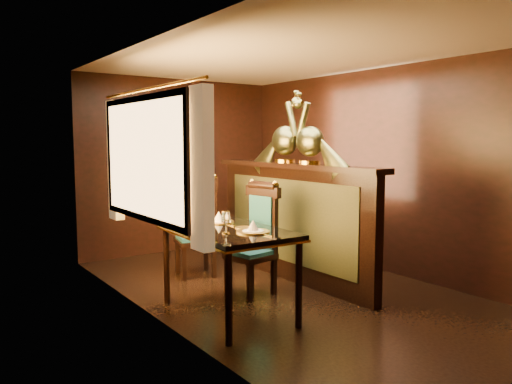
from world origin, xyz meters
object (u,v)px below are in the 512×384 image
(chair_right, at_px, (204,222))
(peacock_left, at_px, (310,128))
(chair_left, at_px, (258,234))
(peacock_right, at_px, (285,128))
(dining_table, at_px, (227,236))

(chair_right, relative_size, peacock_left, 1.56)
(peacock_left, bearing_deg, chair_left, 166.67)
(chair_left, bearing_deg, chair_right, 89.45)
(chair_left, xyz_separation_m, peacock_left, (0.60, -0.14, 1.13))
(peacock_left, distance_m, peacock_right, 0.44)
(chair_left, distance_m, chair_right, 0.95)
(chair_left, relative_size, chair_right, 0.97)
(chair_right, height_order, peacock_left, peacock_left)
(chair_right, bearing_deg, dining_table, -96.33)
(dining_table, bearing_deg, peacock_right, 31.92)
(dining_table, relative_size, peacock_left, 1.79)
(dining_table, distance_m, chair_right, 1.44)
(dining_table, xyz_separation_m, peacock_right, (1.23, 0.70, 1.02))
(chair_left, xyz_separation_m, chair_right, (-0.12, 0.94, 0.02))
(dining_table, distance_m, chair_left, 0.76)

